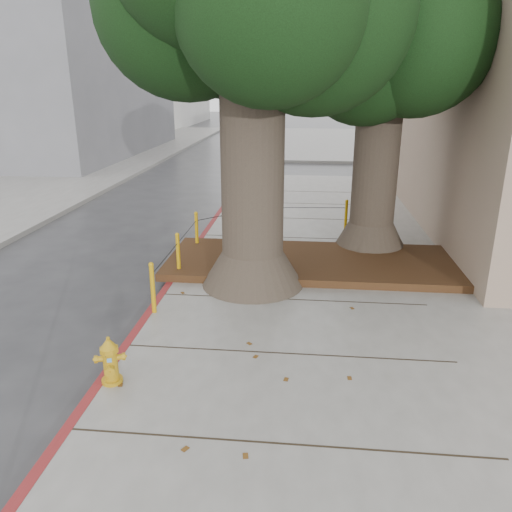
{
  "coord_description": "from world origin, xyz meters",
  "views": [
    {
      "loc": [
        0.72,
        -6.63,
        4.0
      ],
      "look_at": [
        -0.13,
        1.69,
        1.1
      ],
      "focal_mm": 35.0,
      "sensor_mm": 36.0,
      "label": 1
    }
  ],
  "objects_px": {
    "fire_hydrant": "(110,361)",
    "car_red": "(476,160)",
    "car_silver": "(415,156)",
    "car_dark": "(47,152)"
  },
  "relations": [
    {
      "from": "fire_hydrant",
      "to": "car_red",
      "type": "bearing_deg",
      "value": 43.12
    },
    {
      "from": "fire_hydrant",
      "to": "car_red",
      "type": "xyz_separation_m",
      "value": [
        10.48,
        19.04,
        0.12
      ]
    },
    {
      "from": "fire_hydrant",
      "to": "car_red",
      "type": "distance_m",
      "value": 21.73
    },
    {
      "from": "car_silver",
      "to": "car_red",
      "type": "distance_m",
      "value": 2.78
    },
    {
      "from": "car_red",
      "to": "car_dark",
      "type": "relative_size",
      "value": 0.77
    },
    {
      "from": "fire_hydrant",
      "to": "car_red",
      "type": "relative_size",
      "value": 0.19
    },
    {
      "from": "car_dark",
      "to": "car_silver",
      "type": "bearing_deg",
      "value": -3.76
    },
    {
      "from": "fire_hydrant",
      "to": "car_red",
      "type": "height_order",
      "value": "car_red"
    },
    {
      "from": "fire_hydrant",
      "to": "car_silver",
      "type": "distance_m",
      "value": 21.42
    },
    {
      "from": "car_silver",
      "to": "fire_hydrant",
      "type": "bearing_deg",
      "value": 162.98
    }
  ]
}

